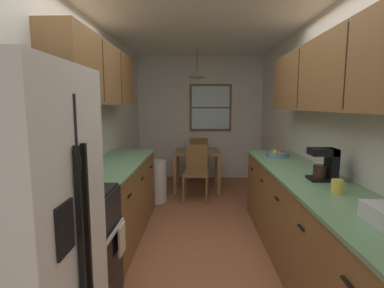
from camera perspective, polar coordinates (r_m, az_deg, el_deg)
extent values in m
plane|color=#995B3D|center=(3.88, 1.72, -15.96)|extent=(12.00, 12.00, 0.00)
cube|color=silver|center=(3.80, -19.01, 3.00)|extent=(0.10, 9.00, 2.55)
cube|color=silver|center=(3.83, 22.47, 2.87)|extent=(0.10, 9.00, 2.55)
cube|color=silver|center=(6.22, 1.55, 5.05)|extent=(4.40, 0.10, 2.55)
cube|color=white|center=(3.71, 1.90, 23.84)|extent=(4.40, 9.00, 0.08)
cube|color=white|center=(1.73, -32.21, -16.87)|extent=(0.71, 0.73, 1.74)
cube|color=black|center=(1.59, -20.56, -20.36)|extent=(0.01, 0.01, 1.57)
cube|color=black|center=(1.56, -20.63, -21.08)|extent=(0.02, 0.02, 1.12)
cube|color=black|center=(1.62, -19.52, -19.79)|extent=(0.02, 0.02, 1.12)
cube|color=black|center=(1.36, -23.52, -14.92)|extent=(0.01, 0.15, 0.22)
cube|color=beige|center=(1.48, -20.79, -3.41)|extent=(0.01, 0.05, 0.07)
cube|color=black|center=(2.49, -22.80, -19.36)|extent=(0.62, 0.65, 0.90)
cube|color=black|center=(2.40, -15.39, -20.88)|extent=(0.01, 0.46, 0.30)
cube|color=silver|center=(2.30, -14.96, -16.34)|extent=(0.02, 0.52, 0.02)
cube|color=black|center=(2.32, -23.39, -9.14)|extent=(0.59, 0.62, 0.02)
cube|color=black|center=(2.43, -29.57, -6.60)|extent=(0.06, 0.65, 0.20)
cylinder|color=#2D2D2D|center=(2.26, -28.22, -9.50)|extent=(0.15, 0.15, 0.01)
cylinder|color=#2D2D2D|center=(2.50, -24.98, -7.68)|extent=(0.15, 0.15, 0.01)
cylinder|color=#2D2D2D|center=(2.14, -21.56, -10.07)|extent=(0.15, 0.15, 0.01)
cylinder|color=#2D2D2D|center=(2.39, -18.89, -8.06)|extent=(0.15, 0.15, 0.01)
cube|color=black|center=(2.29, -27.22, 10.24)|extent=(0.38, 0.59, 0.31)
cube|color=black|center=(2.15, -23.35, 10.68)|extent=(0.01, 0.35, 0.20)
cube|color=#2D2D33|center=(2.39, -20.73, 10.44)|extent=(0.01, 0.12, 0.20)
cube|color=brown|center=(3.64, -14.43, -10.53)|extent=(0.60, 1.95, 0.87)
cube|color=#6B9E70|center=(3.53, -14.67, -3.56)|extent=(0.63, 1.97, 0.03)
cube|color=black|center=(2.89, -12.06, -9.77)|extent=(0.02, 0.10, 0.01)
cube|color=black|center=(3.50, -9.62, -6.62)|extent=(0.02, 0.10, 0.01)
cube|color=black|center=(4.12, -7.93, -4.41)|extent=(0.02, 0.10, 0.01)
cube|color=brown|center=(3.47, -17.75, 12.75)|extent=(0.32, 2.05, 0.66)
cube|color=#2D2319|center=(3.10, -16.89, 13.44)|extent=(0.01, 0.01, 0.60)
cube|color=#2D2319|center=(3.75, -13.63, 12.49)|extent=(0.01, 0.01, 0.60)
cube|color=brown|center=(3.03, 21.90, -14.65)|extent=(0.60, 3.21, 0.87)
cube|color=#6B9E70|center=(2.89, 22.34, -6.35)|extent=(0.63, 3.23, 0.03)
cube|color=black|center=(1.74, 28.01, -22.74)|extent=(0.02, 0.10, 0.01)
cube|color=black|center=(2.27, 20.49, -15.01)|extent=(0.02, 0.10, 0.01)
cube|color=black|center=(2.84, 16.19, -10.17)|extent=(0.02, 0.10, 0.01)
cube|color=black|center=(3.44, 13.43, -6.95)|extent=(0.02, 0.10, 0.01)
cube|color=black|center=(4.06, 11.52, -4.69)|extent=(0.02, 0.10, 0.01)
cube|color=brown|center=(2.83, 26.39, 12.21)|extent=(0.32, 2.91, 0.64)
cube|color=#2D2319|center=(2.33, 27.78, 13.29)|extent=(0.01, 0.01, 0.59)
cube|color=#2D2319|center=(3.22, 20.02, 11.90)|extent=(0.01, 0.01, 0.59)
cube|color=olive|center=(5.35, 0.97, -1.52)|extent=(0.82, 0.78, 0.03)
cube|color=olive|center=(5.08, -3.38, -6.17)|extent=(0.06, 0.06, 0.69)
cube|color=olive|center=(5.08, 5.28, -6.19)|extent=(0.06, 0.06, 0.69)
cube|color=olive|center=(5.78, -2.81, -4.46)|extent=(0.06, 0.06, 0.69)
cube|color=olive|center=(5.78, 4.77, -4.48)|extent=(0.06, 0.06, 0.69)
cube|color=brown|center=(4.74, 0.75, -5.84)|extent=(0.43, 0.43, 0.04)
cube|color=brown|center=(4.87, 0.91, -2.77)|extent=(0.37, 0.06, 0.45)
cylinder|color=brown|center=(4.62, 2.86, -9.23)|extent=(0.04, 0.04, 0.43)
cylinder|color=brown|center=(4.64, -1.70, -9.13)|extent=(0.04, 0.04, 0.43)
cylinder|color=brown|center=(4.97, 3.02, -8.02)|extent=(0.04, 0.04, 0.43)
cylinder|color=brown|center=(4.99, -1.20, -7.93)|extent=(0.04, 0.04, 0.43)
cube|color=brown|center=(6.05, 1.07, -2.89)|extent=(0.44, 0.44, 0.04)
cube|color=brown|center=(5.83, 1.28, -1.04)|extent=(0.37, 0.07, 0.45)
cylinder|color=brown|center=(6.26, -0.79, -4.72)|extent=(0.04, 0.04, 0.43)
cylinder|color=brown|center=(6.30, 2.52, -4.65)|extent=(0.04, 0.04, 0.43)
cylinder|color=brown|center=(5.90, -0.50, -5.48)|extent=(0.04, 0.04, 0.43)
cylinder|color=brown|center=(5.94, 3.02, -5.39)|extent=(0.04, 0.04, 0.43)
cylinder|color=black|center=(5.34, 1.01, 16.11)|extent=(0.01, 0.01, 0.42)
cone|color=#B7B2A8|center=(5.31, 1.01, 13.35)|extent=(0.31, 0.31, 0.10)
sphere|color=white|center=(5.31, 1.01, 13.57)|extent=(0.06, 0.06, 0.06)
cube|color=brown|center=(6.15, 3.64, 7.10)|extent=(0.86, 0.04, 0.96)
cube|color=silver|center=(6.13, 3.65, 7.10)|extent=(0.78, 0.01, 0.88)
cube|color=brown|center=(6.13, 3.65, 7.10)|extent=(0.78, 0.02, 0.03)
cylinder|color=silver|center=(4.76, -6.89, -7.27)|extent=(0.32, 0.32, 0.67)
cylinder|color=#265999|center=(2.74, -19.44, -4.60)|extent=(0.12, 0.12, 0.19)
cylinder|color=white|center=(2.72, -19.54, -2.50)|extent=(0.12, 0.12, 0.02)
cube|color=beige|center=(2.49, -13.53, -17.60)|extent=(0.02, 0.16, 0.24)
cube|color=black|center=(2.82, 23.94, -6.23)|extent=(0.22, 0.18, 0.02)
cube|color=black|center=(2.82, 25.59, -3.61)|extent=(0.06, 0.18, 0.28)
cube|color=black|center=(2.77, 24.21, -1.39)|extent=(0.22, 0.18, 0.06)
cylinder|color=#331E14|center=(2.79, 23.64, -4.91)|extent=(0.11, 0.11, 0.11)
cylinder|color=#E5CC4C|center=(2.45, 26.48, -7.42)|extent=(0.09, 0.09, 0.10)
torus|color=#E5CC4C|center=(2.47, 27.65, -7.24)|extent=(0.05, 0.01, 0.05)
cylinder|color=#597F9E|center=(3.86, 16.33, -1.99)|extent=(0.27, 0.27, 0.06)
cylinder|color=black|center=(3.86, 16.34, -1.77)|extent=(0.22, 0.22, 0.03)
sphere|color=red|center=(3.88, 17.19, -1.49)|extent=(0.06, 0.06, 0.06)
sphere|color=green|center=(3.90, 15.77, -1.38)|extent=(0.06, 0.06, 0.06)
sphere|color=yellow|center=(3.80, 15.91, -1.61)|extent=(0.06, 0.06, 0.06)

